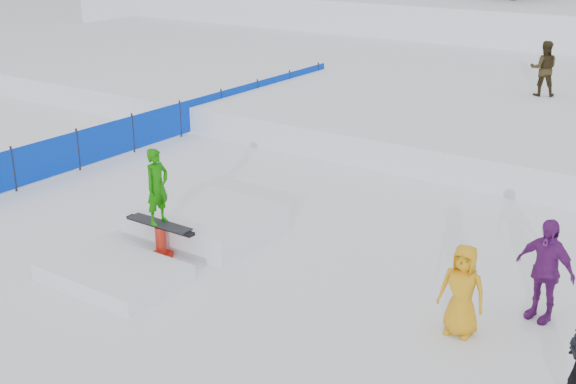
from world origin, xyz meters
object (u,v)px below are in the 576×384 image
Objects in this scene: safety_fence at (180,119)px; jib_rail_feature at (182,231)px; spectator_purple at (545,270)px; spectator_yellow at (462,290)px; walker_olive at (544,68)px.

jib_rail_feature reaches higher than safety_fence.
jib_rail_feature reaches higher than spectator_purple.
safety_fence is 3.64× the size of jib_rail_feature.
spectator_purple is 1.45m from spectator_yellow.
walker_olive is at bearing 122.15° from spectator_purple.
spectator_yellow is at bearing -27.86° from safety_fence.
spectator_yellow is (-0.87, -1.15, -0.12)m from spectator_purple.
jib_rail_feature is at bearing 57.91° from walker_olive.
safety_fence is 12.76m from spectator_purple.
jib_rail_feature reaches higher than spectator_yellow.
spectator_yellow is at bearing -111.39° from spectator_purple.
jib_rail_feature is at bearing -154.43° from spectator_purple.
safety_fence is at bearing 132.58° from jib_rail_feature.
safety_fence is 9.44× the size of spectator_purple.
spectator_yellow is (11.00, -5.81, 0.18)m from safety_fence.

